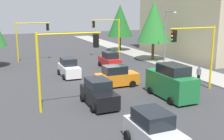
{
  "coord_description": "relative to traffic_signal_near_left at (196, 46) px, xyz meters",
  "views": [
    {
      "loc": [
        24.35,
        -9.84,
        7.03
      ],
      "look_at": [
        0.43,
        0.24,
        1.2
      ],
      "focal_mm": 43.47,
      "sensor_mm": 36.0,
      "label": 1
    }
  ],
  "objects": [
    {
      "name": "traffic_signal_far_right",
      "position": [
        -20.0,
        -11.34,
        -0.18
      ],
      "size": [
        0.36,
        4.59,
        5.35
      ],
      "color": "yellow",
      "rests_on": "ground"
    },
    {
      "name": "tree_roadside_mid",
      "position": [
        -14.0,
        4.31,
        1.41
      ],
      "size": [
        4.49,
        4.49,
        8.22
      ],
      "color": "brown",
      "rests_on": "ground"
    },
    {
      "name": "car_white",
      "position": [
        -9.43,
        -8.82,
        -3.09
      ],
      "size": [
        3.93,
        1.93,
        1.98
      ],
      "color": "white",
      "rests_on": "ground"
    },
    {
      "name": "tree_roadside_far",
      "position": [
        -24.0,
        3.81,
        1.15
      ],
      "size": [
        4.28,
        4.28,
        7.83
      ],
      "color": "brown",
      "rests_on": "ground"
    },
    {
      "name": "traffic_signal_near_left",
      "position": [
        0.0,
        0.0,
        0.0
      ],
      "size": [
        0.36,
        4.59,
        5.64
      ],
      "color": "yellow",
      "rests_on": "ground"
    },
    {
      "name": "traffic_signal_near_right",
      "position": [
        -0.0,
        -11.37,
        -0.06
      ],
      "size": [
        0.36,
        4.59,
        5.55
      ],
      "color": "yellow",
      "rests_on": "ground"
    },
    {
      "name": "street_lamp_curbside",
      "position": [
        -9.61,
        3.51,
        0.36
      ],
      "size": [
        2.15,
        0.28,
        7.0
      ],
      "color": "slate",
      "rests_on": "ground"
    },
    {
      "name": "traffic_signal_far_left",
      "position": [
        -20.0,
        -0.01,
        -0.03
      ],
      "size": [
        0.36,
        4.59,
        5.6
      ],
      "color": "yellow",
      "rests_on": "ground"
    },
    {
      "name": "delivery_van_green",
      "position": [
        0.8,
        -2.97,
        -2.71
      ],
      "size": [
        4.8,
        2.22,
        2.77
      ],
      "color": "#1E7238",
      "rests_on": "ground"
    },
    {
      "name": "pedestrian_crossing",
      "position": [
        -1.83,
        2.08,
        -3.08
      ],
      "size": [
        0.4,
        0.24,
        1.7
      ],
      "color": "#262638",
      "rests_on": "ground"
    },
    {
      "name": "car_black",
      "position": [
        0.15,
        -8.94,
        -3.09
      ],
      "size": [
        4.04,
        2.06,
        1.98
      ],
      "color": "black",
      "rests_on": "ground"
    },
    {
      "name": "lane_arrow_near",
      "position": [
        5.51,
        -8.69,
        -3.98
      ],
      "size": [
        2.4,
        1.1,
        1.1
      ],
      "color": "silver",
      "rests_on": "ground"
    },
    {
      "name": "sidewalk_kerb",
      "position": [
        -11.0,
        4.81,
        -3.92
      ],
      "size": [
        80.0,
        4.0,
        0.15
      ],
      "primitive_type": "cube",
      "color": "gray",
      "rests_on": "ground"
    },
    {
      "name": "ground_plane",
      "position": [
        -6.0,
        -5.69,
        -3.99
      ],
      "size": [
        120.0,
        120.0,
        0.0
      ],
      "primitive_type": "plane",
      "color": "#353538"
    },
    {
      "name": "apartment_block",
      "position": [
        -15.72,
        12.81,
        1.85
      ],
      "size": [
        19.44,
        9.3,
        11.66
      ],
      "color": "#C6B793",
      "rests_on": "ground"
    },
    {
      "name": "car_red",
      "position": [
        -11.94,
        -3.07,
        -3.09
      ],
      "size": [
        3.69,
        1.99,
        1.98
      ],
      "color": "red",
      "rests_on": "ground"
    },
    {
      "name": "car_silver",
      "position": [
        7.3,
        -8.56,
        -3.09
      ],
      "size": [
        3.81,
        2.05,
        1.98
      ],
      "color": "#B2B5BA",
      "rests_on": "ground"
    },
    {
      "name": "car_orange",
      "position": [
        -4.0,
        -5.68,
        -3.09
      ],
      "size": [
        2.02,
        3.94,
        1.98
      ],
      "color": "orange",
      "rests_on": "ground"
    }
  ]
}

